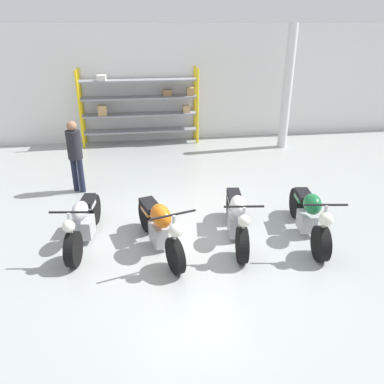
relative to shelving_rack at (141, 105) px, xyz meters
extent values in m
plane|color=#9EA3A0|center=(0.77, -6.11, -1.23)|extent=(30.00, 30.00, 0.00)
cube|color=white|center=(0.77, 0.37, 0.57)|extent=(30.00, 0.08, 3.60)
cylinder|color=yellow|center=(-1.84, -0.27, -0.06)|extent=(0.08, 0.08, 2.35)
cylinder|color=yellow|center=(1.77, -0.27, -0.06)|extent=(0.08, 0.08, 2.35)
cylinder|color=yellow|center=(-1.84, 0.28, -0.06)|extent=(0.08, 0.08, 2.35)
cylinder|color=yellow|center=(1.77, 0.28, -0.06)|extent=(0.08, 0.08, 2.35)
cube|color=gray|center=(-0.04, 0.00, -0.82)|extent=(3.61, 0.55, 0.05)
cube|color=gray|center=(-0.04, 0.00, -0.30)|extent=(3.61, 0.55, 0.05)
cube|color=gray|center=(-0.04, 0.00, 0.23)|extent=(3.61, 0.55, 0.05)
cube|color=gray|center=(-0.04, 0.00, 0.75)|extent=(3.61, 0.55, 0.05)
cube|color=tan|center=(-1.19, -0.12, -0.11)|extent=(0.28, 0.25, 0.32)
cube|color=tan|center=(1.45, 0.00, -0.17)|extent=(0.24, 0.24, 0.21)
cube|color=#A87F51|center=(0.85, 0.10, 0.35)|extent=(0.31, 0.32, 0.18)
cube|color=silver|center=(-1.13, -0.11, 0.86)|extent=(0.27, 0.29, 0.16)
cube|color=tan|center=(1.59, 0.03, 0.37)|extent=(0.25, 0.30, 0.24)
cylinder|color=silver|center=(4.35, -1.09, 0.57)|extent=(0.28, 0.28, 3.60)
cylinder|color=black|center=(-1.29, -6.71, -0.95)|extent=(0.23, 0.59, 0.58)
cylinder|color=black|center=(-1.10, -5.32, -0.95)|extent=(0.23, 0.59, 0.58)
cube|color=#ADADB2|center=(-1.19, -5.97, -0.97)|extent=(0.33, 0.43, 0.33)
ellipsoid|color=#B7B7BF|center=(-1.21, -6.14, -0.57)|extent=(0.32, 0.54, 0.30)
cube|color=black|center=(-1.14, -5.64, -0.61)|extent=(0.27, 0.49, 0.10)
cube|color=#B7B7BF|center=(-1.13, -5.56, -0.70)|extent=(0.22, 0.35, 0.12)
cylinder|color=#ADADB2|center=(-1.29, -6.69, -0.63)|extent=(0.06, 0.06, 0.63)
sphere|color=silver|center=(-1.30, -6.76, -0.51)|extent=(0.19, 0.19, 0.19)
cylinder|color=black|center=(-1.28, -6.66, -0.32)|extent=(0.61, 0.12, 0.04)
cylinder|color=black|center=(0.29, -7.15, -0.94)|extent=(0.28, 0.60, 0.58)
cylinder|color=black|center=(-0.10, -5.76, -0.94)|extent=(0.28, 0.60, 0.58)
cube|color=#ADADB2|center=(0.08, -6.41, -0.97)|extent=(0.33, 0.48, 0.36)
ellipsoid|color=orange|center=(0.13, -6.57, -0.54)|extent=(0.45, 0.61, 0.37)
cube|color=black|center=(-0.03, -6.03, -0.59)|extent=(0.40, 0.59, 0.10)
cube|color=orange|center=(-0.03, -6.00, -0.68)|extent=(0.32, 0.42, 0.12)
cylinder|color=#ADADB2|center=(0.29, -7.13, -0.60)|extent=(0.06, 0.06, 0.69)
sphere|color=silver|center=(0.31, -7.20, -0.46)|extent=(0.21, 0.21, 0.21)
cylinder|color=black|center=(0.28, -7.10, -0.25)|extent=(0.71, 0.23, 0.04)
cylinder|color=black|center=(1.39, -7.01, -0.94)|extent=(0.22, 0.61, 0.60)
cylinder|color=black|center=(1.58, -5.56, -0.94)|extent=(0.22, 0.61, 0.60)
cube|color=#ADADB2|center=(1.49, -6.24, -0.97)|extent=(0.32, 0.51, 0.40)
ellipsoid|color=silver|center=(1.47, -6.41, -0.54)|extent=(0.35, 0.56, 0.33)
cube|color=black|center=(1.54, -5.87, -0.59)|extent=(0.30, 0.55, 0.10)
cube|color=silver|center=(1.55, -5.82, -0.68)|extent=(0.25, 0.39, 0.12)
cylinder|color=#ADADB2|center=(1.40, -6.99, -0.60)|extent=(0.06, 0.06, 0.67)
sphere|color=silver|center=(1.39, -7.06, -0.47)|extent=(0.20, 0.20, 0.20)
cylinder|color=black|center=(1.40, -6.96, -0.27)|extent=(0.63, 0.12, 0.04)
cylinder|color=black|center=(2.68, -7.15, -0.94)|extent=(0.25, 0.60, 0.59)
cylinder|color=black|center=(2.91, -5.64, -0.94)|extent=(0.25, 0.60, 0.59)
cube|color=#ADADB2|center=(2.80, -6.35, -0.97)|extent=(0.34, 0.43, 0.33)
ellipsoid|color=#196B38|center=(2.78, -6.51, -0.54)|extent=(0.36, 0.49, 0.35)
cube|color=black|center=(2.85, -6.02, -0.60)|extent=(0.32, 0.54, 0.10)
cube|color=#196B38|center=(2.87, -5.91, -0.69)|extent=(0.26, 0.38, 0.12)
cylinder|color=#ADADB2|center=(2.68, -7.13, -0.60)|extent=(0.06, 0.06, 0.67)
sphere|color=silver|center=(2.67, -7.20, -0.47)|extent=(0.23, 0.23, 0.23)
cylinder|color=black|center=(2.69, -7.10, -0.27)|extent=(0.68, 0.14, 0.04)
cylinder|color=#1E2338|center=(-1.65, -3.66, -0.83)|extent=(0.13, 0.13, 0.80)
cylinder|color=#1E2338|center=(-1.50, -3.76, -0.83)|extent=(0.13, 0.13, 0.80)
cylinder|color=#232328|center=(-1.57, -3.71, -0.12)|extent=(0.44, 0.44, 0.63)
sphere|color=#9E7051|center=(-1.57, -3.71, 0.31)|extent=(0.22, 0.22, 0.22)
camera|label=1|loc=(-0.18, -11.99, 2.31)|focal=35.00mm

